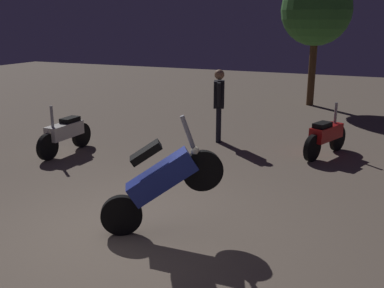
% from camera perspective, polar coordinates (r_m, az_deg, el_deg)
% --- Properties ---
extents(ground_plane, '(40.00, 40.00, 0.00)m').
position_cam_1_polar(ground_plane, '(6.28, -8.91, -11.12)').
color(ground_plane, '#756656').
extents(motorcycle_blue_foreground, '(1.47, 0.96, 1.63)m').
position_cam_1_polar(motorcycle_blue_foreground, '(5.93, -3.96, -4.76)').
color(motorcycle_blue_foreground, black).
rests_on(motorcycle_blue_foreground, ground_plane).
extents(motorcycle_red_parked_left, '(0.68, 1.59, 1.11)m').
position_cam_1_polar(motorcycle_red_parked_left, '(9.84, 16.87, 1.01)').
color(motorcycle_red_parked_left, black).
rests_on(motorcycle_red_parked_left, ground_plane).
extents(motorcycle_white_parked_right, '(0.31, 1.66, 1.11)m').
position_cam_1_polar(motorcycle_white_parked_right, '(9.99, -16.05, 1.29)').
color(motorcycle_white_parked_right, black).
rests_on(motorcycle_white_parked_right, ground_plane).
extents(person_rider_beside, '(0.34, 0.66, 1.72)m').
position_cam_1_polar(person_rider_beside, '(10.43, 3.50, 5.79)').
color(person_rider_beside, black).
rests_on(person_rider_beside, ground_plane).
extents(tree_left_bg, '(2.29, 2.29, 4.28)m').
position_cam_1_polar(tree_left_bg, '(15.59, 15.73, 16.19)').
color(tree_left_bg, '#4C331E').
rests_on(tree_left_bg, ground_plane).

